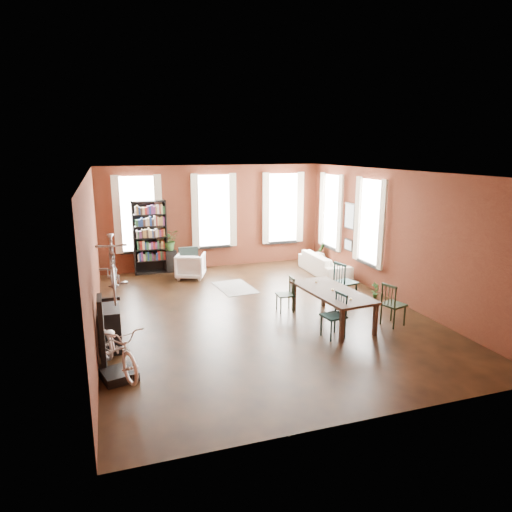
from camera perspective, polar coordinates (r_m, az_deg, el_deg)
name	(u,v)px	position (r m, az deg, el deg)	size (l,w,h in m)	color
room	(261,217)	(10.70, 0.65, 4.94)	(9.00, 9.04, 3.22)	black
dining_table	(332,306)	(10.06, 9.45, -6.24)	(0.95, 2.10, 0.71)	#47372A
dining_chair_a	(333,316)	(9.27, 9.65, -7.38)	(0.41, 0.41, 0.90)	#1C3C3E
dining_chair_b	(285,295)	(10.58, 3.65, -4.83)	(0.37, 0.37, 0.81)	black
dining_chair_c	(393,304)	(10.17, 16.81, -5.81)	(0.43, 0.43, 0.92)	#1F301C
dining_chair_d	(345,282)	(11.37, 11.11, -3.23)	(0.47, 0.47, 1.01)	#183433
bookshelf	(150,237)	(13.99, -13.10, 2.28)	(1.00, 0.32, 2.20)	black
white_armchair	(190,264)	(13.39, -8.19, -1.05)	(0.79, 0.74, 0.81)	white
cream_sofa	(325,260)	(13.87, 8.57, -0.55)	(2.08, 0.61, 0.81)	beige
striped_rug	(235,288)	(12.44, -2.65, -3.96)	(0.89, 1.42, 0.01)	black
bike_trainer	(119,375)	(8.04, -16.73, -14.04)	(0.52, 0.52, 0.15)	black
bike_wall_rack	(102,334)	(8.19, -18.69, -9.24)	(0.16, 0.60, 1.30)	black
console_table	(110,328)	(9.11, -17.82, -8.53)	(0.40, 0.80, 0.80)	black
plant_stand	(170,261)	(14.21, -10.68, -0.60)	(0.33, 0.33, 0.67)	black
plant_by_sofa	(319,259)	(15.02, 7.92, -0.43)	(0.40, 0.72, 0.32)	#275321
plant_small	(375,295)	(11.97, 14.65, -4.75)	(0.21, 0.40, 0.15)	#255120
bicycle_floor	(116,325)	(7.65, -17.10, -8.27)	(0.56, 0.84, 1.60)	silver
bicycle_hung	(111,247)	(7.76, -17.66, 1.08)	(0.47, 1.00, 1.66)	#A5A8AD
plant_on_stand	(170,242)	(14.07, -10.75, 1.69)	(0.57, 0.64, 0.50)	#2F5B24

